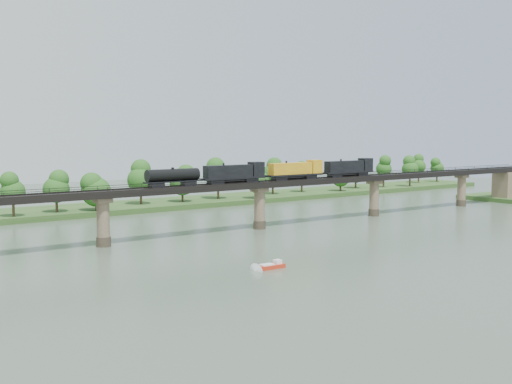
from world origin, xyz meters
TOP-DOWN VIEW (x-y plane):
  - ground at (0.00, 0.00)m, footprint 400.00×400.00m
  - far_bank at (0.00, 85.00)m, footprint 300.00×24.00m
  - bridge at (0.00, 30.00)m, footprint 236.00×30.00m
  - bridge_superstructure at (0.00, 30.00)m, footprint 220.00×4.90m
  - far_treeline at (-8.21, 80.52)m, footprint 289.06×17.54m
  - freight_train at (4.90, 30.00)m, footprint 68.57×2.67m
  - motorboat at (-25.84, -7.38)m, footprint 5.08×2.02m

SIDE VIEW (x-z plane):
  - ground at x=0.00m, z-range 0.00..0.00m
  - motorboat at x=-25.84m, z-range -0.22..1.18m
  - far_bank at x=0.00m, z-range 0.00..1.60m
  - bridge at x=0.00m, z-range -0.29..11.21m
  - far_treeline at x=-8.21m, z-range 2.03..15.63m
  - bridge_superstructure at x=0.00m, z-range 11.42..12.17m
  - freight_train at x=4.90m, z-range 11.39..16.11m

